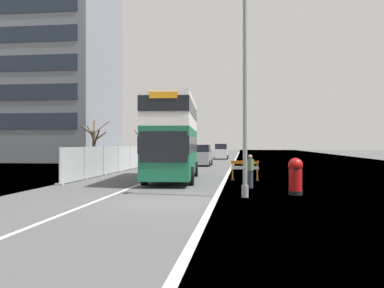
{
  "coord_description": "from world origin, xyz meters",
  "views": [
    {
      "loc": [
        2.92,
        -15.29,
        2.2
      ],
      "look_at": [
        0.23,
        6.16,
        2.2
      ],
      "focal_mm": 38.37,
      "sensor_mm": 36.0,
      "label": 1
    }
  ],
  "objects_px": {
    "roadworks_barrier": "(245,168)",
    "car_receding_far": "(221,152)",
    "double_decker_bus": "(173,137)",
    "lamppost_foreground": "(245,98)",
    "pedestrian_at_kerb": "(250,171)",
    "car_receding_mid": "(188,153)",
    "red_pillar_postbox": "(295,175)",
    "car_oncoming_near": "(202,156)"
  },
  "relations": [
    {
      "from": "double_decker_bus",
      "to": "red_pillar_postbox",
      "type": "relative_size",
      "value": 6.45
    },
    {
      "from": "double_decker_bus",
      "to": "car_receding_far",
      "type": "height_order",
      "value": "double_decker_bus"
    },
    {
      "from": "red_pillar_postbox",
      "to": "car_receding_mid",
      "type": "xyz_separation_m",
      "value": [
        -9.13,
        32.84,
        0.18
      ]
    },
    {
      "from": "red_pillar_postbox",
      "to": "car_receding_mid",
      "type": "relative_size",
      "value": 0.35
    },
    {
      "from": "pedestrian_at_kerb",
      "to": "double_decker_bus",
      "type": "bearing_deg",
      "value": 138.6
    },
    {
      "from": "double_decker_bus",
      "to": "pedestrian_at_kerb",
      "type": "xyz_separation_m",
      "value": [
        4.59,
        -4.05,
        -1.77
      ]
    },
    {
      "from": "lamppost_foreground",
      "to": "car_receding_mid",
      "type": "bearing_deg",
      "value": 101.58
    },
    {
      "from": "roadworks_barrier",
      "to": "car_receding_far",
      "type": "xyz_separation_m",
      "value": [
        -3.27,
        34.67,
        0.28
      ]
    },
    {
      "from": "lamppost_foreground",
      "to": "red_pillar_postbox",
      "type": "bearing_deg",
      "value": 27.37
    },
    {
      "from": "car_oncoming_near",
      "to": "roadworks_barrier",
      "type": "bearing_deg",
      "value": -75.25
    },
    {
      "from": "car_receding_mid",
      "to": "car_oncoming_near",
      "type": "bearing_deg",
      "value": -74.67
    },
    {
      "from": "lamppost_foreground",
      "to": "car_receding_far",
      "type": "xyz_separation_m",
      "value": [
        -3.25,
        42.55,
        -3.06
      ]
    },
    {
      "from": "red_pillar_postbox",
      "to": "roadworks_barrier",
      "type": "xyz_separation_m",
      "value": [
        -2.15,
        6.76,
        -0.12
      ]
    },
    {
      "from": "double_decker_bus",
      "to": "car_oncoming_near",
      "type": "distance_m",
      "value": 16.5
    },
    {
      "from": "lamppost_foreground",
      "to": "car_oncoming_near",
      "type": "distance_m",
      "value": 24.64
    },
    {
      "from": "double_decker_bus",
      "to": "roadworks_barrier",
      "type": "bearing_deg",
      "value": 3.01
    },
    {
      "from": "car_receding_mid",
      "to": "car_receding_far",
      "type": "xyz_separation_m",
      "value": [
        3.71,
        8.59,
        -0.02
      ]
    },
    {
      "from": "car_receding_far",
      "to": "pedestrian_at_kerb",
      "type": "distance_m",
      "value": 39.1
    },
    {
      "from": "car_oncoming_near",
      "to": "pedestrian_at_kerb",
      "type": "distance_m",
      "value": 20.96
    },
    {
      "from": "lamppost_foreground",
      "to": "red_pillar_postbox",
      "type": "distance_m",
      "value": 4.04
    },
    {
      "from": "lamppost_foreground",
      "to": "car_receding_far",
      "type": "height_order",
      "value": "lamppost_foreground"
    },
    {
      "from": "red_pillar_postbox",
      "to": "car_receding_far",
      "type": "height_order",
      "value": "car_receding_far"
    },
    {
      "from": "roadworks_barrier",
      "to": "car_receding_mid",
      "type": "height_order",
      "value": "car_receding_mid"
    },
    {
      "from": "roadworks_barrier",
      "to": "lamppost_foreground",
      "type": "bearing_deg",
      "value": -90.12
    },
    {
      "from": "roadworks_barrier",
      "to": "pedestrian_at_kerb",
      "type": "height_order",
      "value": "pedestrian_at_kerb"
    },
    {
      "from": "car_oncoming_near",
      "to": "lamppost_foreground",
      "type": "bearing_deg",
      "value": -80.0
    },
    {
      "from": "double_decker_bus",
      "to": "lamppost_foreground",
      "type": "height_order",
      "value": "lamppost_foreground"
    },
    {
      "from": "double_decker_bus",
      "to": "car_oncoming_near",
      "type": "relative_size",
      "value": 2.44
    },
    {
      "from": "lamppost_foreground",
      "to": "car_receding_mid",
      "type": "height_order",
      "value": "lamppost_foreground"
    },
    {
      "from": "double_decker_bus",
      "to": "red_pillar_postbox",
      "type": "distance_m",
      "value": 9.37
    },
    {
      "from": "car_receding_far",
      "to": "pedestrian_at_kerb",
      "type": "height_order",
      "value": "car_receding_far"
    },
    {
      "from": "lamppost_foreground",
      "to": "car_oncoming_near",
      "type": "bearing_deg",
      "value": 100.0
    },
    {
      "from": "roadworks_barrier",
      "to": "car_oncoming_near",
      "type": "distance_m",
      "value": 16.74
    },
    {
      "from": "lamppost_foreground",
      "to": "pedestrian_at_kerb",
      "type": "distance_m",
      "value": 4.87
    },
    {
      "from": "double_decker_bus",
      "to": "roadworks_barrier",
      "type": "xyz_separation_m",
      "value": [
        4.34,
        0.23,
        -1.86
      ]
    },
    {
      "from": "lamppost_foreground",
      "to": "roadworks_barrier",
      "type": "xyz_separation_m",
      "value": [
        0.02,
        7.88,
        -3.34
      ]
    },
    {
      "from": "car_oncoming_near",
      "to": "car_receding_mid",
      "type": "relative_size",
      "value": 0.94
    },
    {
      "from": "car_oncoming_near",
      "to": "car_receding_mid",
      "type": "distance_m",
      "value": 10.26
    },
    {
      "from": "lamppost_foreground",
      "to": "pedestrian_at_kerb",
      "type": "relative_size",
      "value": 5.18
    },
    {
      "from": "car_oncoming_near",
      "to": "pedestrian_at_kerb",
      "type": "height_order",
      "value": "car_oncoming_near"
    },
    {
      "from": "roadworks_barrier",
      "to": "pedestrian_at_kerb",
      "type": "xyz_separation_m",
      "value": [
        0.25,
        -4.28,
        0.08
      ]
    },
    {
      "from": "double_decker_bus",
      "to": "car_receding_far",
      "type": "bearing_deg",
      "value": 88.24
    }
  ]
}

